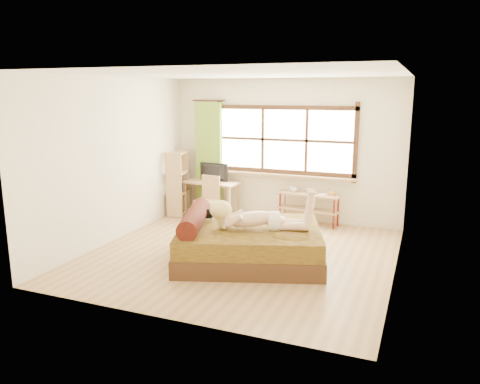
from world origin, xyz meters
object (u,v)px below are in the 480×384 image
at_px(bookshelf, 178,183).
at_px(desk, 212,186).
at_px(pipe_shelf, 309,201).
at_px(kitten, 208,213).
at_px(chair, 208,196).
at_px(woman, 258,208).
at_px(bed, 246,242).

bearing_deg(bookshelf, desk, 3.01).
bearing_deg(desk, pipe_shelf, 8.80).
relative_size(kitten, chair, 0.36).
bearing_deg(chair, kitten, -59.20).
height_order(desk, pipe_shelf, desk).
height_order(woman, desk, woman).
xyz_separation_m(kitten, bookshelf, (-1.58, 1.88, 0.01)).
relative_size(desk, bookshelf, 0.89).
height_order(desk, chair, chair).
height_order(woman, chair, woman).
bearing_deg(kitten, desk, 95.38).
bearing_deg(bookshelf, pipe_shelf, -5.57).
distance_m(woman, bookshelf, 3.19).
relative_size(bed, pipe_shelf, 2.06).
bearing_deg(kitten, bookshelf, 111.47).
relative_size(pipe_shelf, bookshelf, 0.93).
distance_m(woman, pipe_shelf, 2.37).
bearing_deg(woman, kitten, 151.75).
bearing_deg(kitten, bed, -28.29).
distance_m(kitten, pipe_shelf, 2.43).
distance_m(desk, chair, 0.40).
bearing_deg(pipe_shelf, chair, -156.86).
xyz_separation_m(woman, desk, (-1.78, 2.21, -0.23)).
xyz_separation_m(woman, kitten, (-0.87, 0.15, -0.19)).
bearing_deg(woman, desk, 110.38).
distance_m(bed, bookshelf, 3.03).
xyz_separation_m(bed, woman, (0.20, -0.03, 0.55)).
relative_size(woman, desk, 1.26).
xyz_separation_m(desk, pipe_shelf, (1.97, 0.12, -0.17)).
xyz_separation_m(bed, bookshelf, (-2.25, 2.00, 0.37)).
relative_size(desk, chair, 1.33).
height_order(chair, bookshelf, bookshelf).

